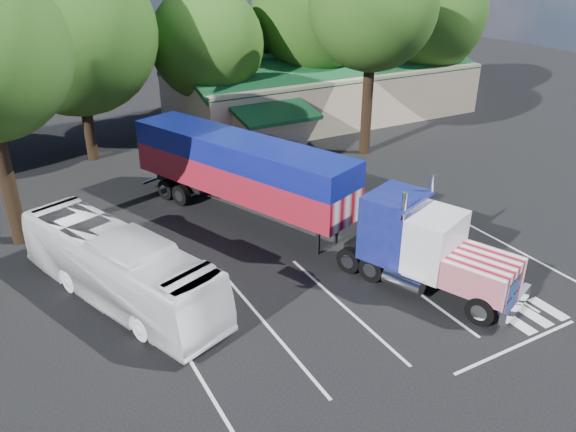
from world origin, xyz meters
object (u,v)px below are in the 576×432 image
woman (347,209)px  silver_sedan (266,148)px  bicycle (313,177)px  tour_bus (119,267)px  semi_truck (282,185)px

woman → silver_sedan: (0.79, 10.50, -0.05)m
bicycle → tour_bus: (-12.93, -6.61, 1.03)m
bicycle → silver_sedan: silver_sedan is taller
semi_truck → silver_sedan: bearing=45.8°
woman → bicycle: (1.29, 5.38, -0.40)m
tour_bus → silver_sedan: (12.43, 11.73, -0.69)m
semi_truck → woman: bearing=-36.6°
woman → silver_sedan: woman is taller
semi_truck → silver_sedan: size_ratio=4.30×
bicycle → tour_bus: 14.56m
tour_bus → silver_sedan: bearing=23.0°
semi_truck → bicycle: semi_truck is taller
woman → tour_bus: size_ratio=0.16×
woman → silver_sedan: bearing=-19.2°
woman → tour_bus: (-11.64, -1.23, 0.64)m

